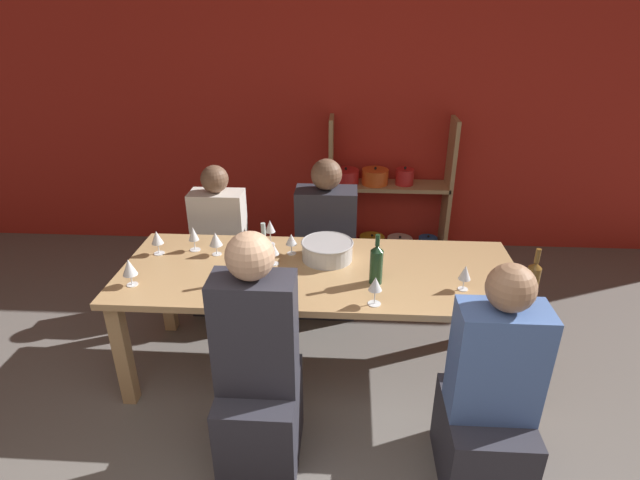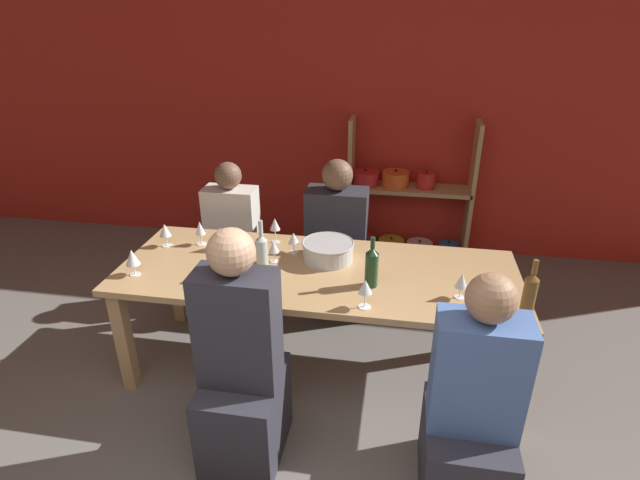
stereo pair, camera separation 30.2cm
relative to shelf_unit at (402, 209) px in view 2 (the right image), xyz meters
name	(u,v)px [view 2 (the right image)]	position (x,y,z in m)	size (l,w,h in m)	color
wall_back_red	(342,105)	(-0.60, 0.20, 0.89)	(8.80, 0.06, 2.70)	red
shelf_unit	(402,209)	(0.00, 0.00, 0.00)	(1.11, 0.30, 1.29)	tan
dining_table	(317,281)	(-0.49, -1.76, 0.19)	(2.39, 0.91, 0.73)	tan
mixing_bowl	(328,250)	(-0.45, -1.62, 0.34)	(0.33, 0.33, 0.12)	#B7BABC
wine_bottle_green	(262,254)	(-0.79, -1.87, 0.41)	(0.07, 0.07, 0.34)	#B2C6C1
wine_bottle_dark	(529,295)	(0.64, -2.07, 0.41)	(0.07, 0.07, 0.33)	brown
wine_bottle_amber	(372,266)	(-0.16, -1.90, 0.40)	(0.07, 0.07, 0.30)	#19381E
wine_glass_empty_a	(165,231)	(-1.52, -1.61, 0.39)	(0.08, 0.08, 0.16)	white
wine_glass_red_a	(132,258)	(-1.54, -2.00, 0.39)	(0.08, 0.08, 0.16)	white
wine_glass_red_b	(462,281)	(0.33, -1.94, 0.38)	(0.07, 0.07, 0.15)	white
wine_glass_red_c	(294,239)	(-0.68, -1.56, 0.37)	(0.07, 0.07, 0.14)	white
wine_glass_red_d	(200,229)	(-1.31, -1.54, 0.39)	(0.07, 0.07, 0.16)	white
wine_glass_white_a	(365,288)	(-0.17, -2.12, 0.39)	(0.07, 0.07, 0.16)	white
wine_glass_red_e	(275,225)	(-0.83, -1.43, 0.40)	(0.07, 0.07, 0.17)	white
wine_glass_red_f	(220,235)	(-1.15, -1.60, 0.38)	(0.08, 0.08, 0.15)	white
wine_glass_red_g	(274,247)	(-0.77, -1.71, 0.37)	(0.07, 0.07, 0.14)	white
person_near_a	(470,421)	(0.36, -2.55, -0.01)	(0.40, 0.50, 1.21)	#2D2D38
person_far_a	(234,250)	(-1.30, -0.99, -0.05)	(0.40, 0.50, 1.13)	#2D2D38
person_near_b	(242,378)	(-0.74, -2.49, 0.03)	(0.39, 0.49, 1.30)	#2D2D38
person_far_b	(336,254)	(-0.48, -0.95, -0.03)	(0.45, 0.57, 1.18)	#2D2D38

